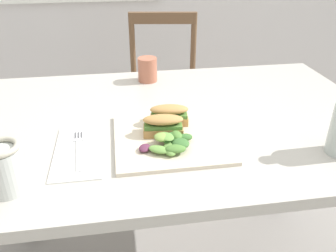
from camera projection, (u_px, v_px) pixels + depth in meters
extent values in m
cube|color=#BCB7AD|center=(170.00, 121.00, 1.05)|extent=(1.30, 0.83, 0.03)
cube|color=#2D2D33|center=(20.00, 171.00, 1.45)|extent=(0.07, 0.07, 0.71)
cube|color=#2D2D33|center=(281.00, 148.00, 1.61)|extent=(0.07, 0.07, 0.71)
cylinder|color=brown|center=(131.00, 151.00, 1.84)|extent=(0.03, 0.03, 0.43)
cylinder|color=brown|center=(195.00, 151.00, 1.85)|extent=(0.03, 0.03, 0.43)
cylinder|color=brown|center=(136.00, 122.00, 2.14)|extent=(0.03, 0.03, 0.43)
cylinder|color=brown|center=(191.00, 122.00, 2.14)|extent=(0.03, 0.03, 0.43)
cube|color=brown|center=(163.00, 100.00, 1.89)|extent=(0.46, 0.46, 0.02)
cylinder|color=brown|center=(133.00, 51.00, 1.94)|extent=(0.03, 0.03, 0.42)
cylinder|color=brown|center=(193.00, 51.00, 1.94)|extent=(0.03, 0.03, 0.42)
cube|color=brown|center=(163.00, 18.00, 1.85)|extent=(0.36, 0.08, 0.06)
cube|color=beige|center=(170.00, 138.00, 0.92)|extent=(0.30, 0.30, 0.01)
cube|color=tan|center=(163.00, 131.00, 0.93)|extent=(0.11, 0.06, 0.02)
cube|color=#518438|center=(163.00, 124.00, 0.93)|extent=(0.11, 0.06, 0.01)
ellipsoid|color=tan|center=(163.00, 120.00, 0.91)|extent=(0.11, 0.06, 0.02)
cube|color=tan|center=(169.00, 120.00, 0.98)|extent=(0.11, 0.06, 0.02)
cube|color=#518438|center=(169.00, 114.00, 0.98)|extent=(0.11, 0.06, 0.01)
ellipsoid|color=tan|center=(169.00, 109.00, 0.97)|extent=(0.11, 0.06, 0.02)
ellipsoid|color=#6B9E47|center=(170.00, 149.00, 0.85)|extent=(0.04, 0.06, 0.02)
ellipsoid|color=#3D7033|center=(185.00, 137.00, 0.89)|extent=(0.04, 0.03, 0.02)
ellipsoid|color=#84A84C|center=(162.00, 137.00, 0.87)|extent=(0.04, 0.05, 0.01)
ellipsoid|color=#3D7033|center=(178.00, 141.00, 0.88)|extent=(0.07, 0.07, 0.01)
ellipsoid|color=#6B9E47|center=(166.00, 136.00, 0.87)|extent=(0.05, 0.06, 0.01)
ellipsoid|color=#84A84C|center=(158.00, 133.00, 0.92)|extent=(0.07, 0.07, 0.01)
ellipsoid|color=#3D7033|center=(172.00, 132.00, 0.93)|extent=(0.05, 0.06, 0.01)
ellipsoid|color=#602D47|center=(145.00, 148.00, 0.86)|extent=(0.04, 0.04, 0.01)
ellipsoid|color=#6B9E47|center=(159.00, 149.00, 0.84)|extent=(0.06, 0.05, 0.01)
ellipsoid|color=#518438|center=(176.00, 149.00, 0.84)|extent=(0.05, 0.03, 0.02)
ellipsoid|color=#602D47|center=(166.00, 137.00, 0.88)|extent=(0.05, 0.05, 0.01)
ellipsoid|color=#3D7033|center=(170.00, 137.00, 0.88)|extent=(0.06, 0.06, 0.01)
ellipsoid|color=#518438|center=(176.00, 135.00, 0.89)|extent=(0.03, 0.04, 0.02)
ellipsoid|color=#3D7033|center=(180.00, 143.00, 0.86)|extent=(0.06, 0.06, 0.02)
ellipsoid|color=#518438|center=(175.00, 149.00, 0.85)|extent=(0.06, 0.05, 0.01)
cube|color=white|center=(79.00, 152.00, 0.87)|extent=(0.12, 0.25, 0.00)
cube|color=silver|center=(78.00, 155.00, 0.85)|extent=(0.02, 0.14, 0.00)
cube|color=silver|center=(78.00, 137.00, 0.93)|extent=(0.03, 0.05, 0.00)
cube|color=#38383D|center=(81.00, 135.00, 0.94)|extent=(0.00, 0.03, 0.00)
cube|color=#38383D|center=(78.00, 135.00, 0.93)|extent=(0.00, 0.03, 0.00)
cube|color=#38383D|center=(75.00, 135.00, 0.93)|extent=(0.00, 0.03, 0.00)
cylinder|color=#C67528|center=(6.00, 175.00, 0.72)|extent=(0.07, 0.07, 0.08)
cylinder|color=silver|center=(5.00, 171.00, 0.72)|extent=(0.08, 0.08, 0.10)
cylinder|color=#B2664C|center=(148.00, 70.00, 1.29)|extent=(0.07, 0.07, 0.09)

